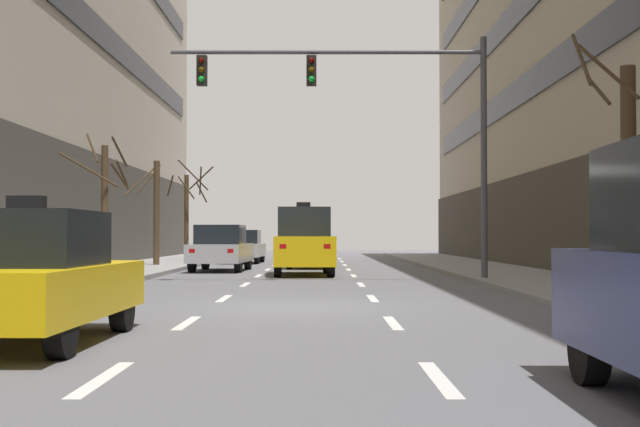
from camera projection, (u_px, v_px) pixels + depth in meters
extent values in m
plane|color=slate|center=(298.00, 306.00, 15.87)|extent=(120.00, 120.00, 0.00)
cube|color=silver|center=(105.00, 378.00, 7.88)|extent=(0.16, 2.00, 0.01)
cube|color=silver|center=(189.00, 323.00, 12.88)|extent=(0.16, 2.00, 0.01)
cube|color=silver|center=(227.00, 298.00, 17.87)|extent=(0.16, 2.00, 0.01)
cube|color=silver|center=(248.00, 284.00, 22.87)|extent=(0.16, 2.00, 0.01)
cube|color=silver|center=(261.00, 276.00, 27.87)|extent=(0.16, 2.00, 0.01)
cube|color=silver|center=(270.00, 269.00, 32.87)|extent=(0.16, 2.00, 0.01)
cube|color=silver|center=(277.00, 265.00, 37.87)|extent=(0.16, 2.00, 0.01)
cube|color=silver|center=(282.00, 261.00, 42.87)|extent=(0.16, 2.00, 0.01)
cube|color=silver|center=(287.00, 259.00, 47.86)|extent=(0.16, 2.00, 0.01)
cube|color=silver|center=(441.00, 378.00, 7.87)|extent=(0.16, 2.00, 0.01)
cube|color=silver|center=(395.00, 323.00, 12.87)|extent=(0.16, 2.00, 0.01)
cube|color=silver|center=(375.00, 298.00, 17.87)|extent=(0.16, 2.00, 0.01)
cube|color=silver|center=(363.00, 284.00, 22.86)|extent=(0.16, 2.00, 0.01)
cube|color=silver|center=(356.00, 276.00, 27.86)|extent=(0.16, 2.00, 0.01)
cube|color=silver|center=(351.00, 269.00, 32.86)|extent=(0.16, 2.00, 0.01)
cube|color=silver|center=(347.00, 265.00, 37.86)|extent=(0.16, 2.00, 0.01)
cube|color=silver|center=(344.00, 261.00, 42.86)|extent=(0.16, 2.00, 0.01)
cube|color=silver|center=(342.00, 259.00, 47.86)|extent=(0.16, 2.00, 0.01)
cylinder|color=black|center=(296.00, 259.00, 35.80)|extent=(0.24, 0.64, 0.63)
cylinder|color=black|center=(333.00, 259.00, 35.73)|extent=(0.24, 0.64, 0.63)
cylinder|color=black|center=(291.00, 261.00, 33.24)|extent=(0.24, 0.64, 0.63)
cylinder|color=black|center=(331.00, 261.00, 33.16)|extent=(0.24, 0.64, 0.63)
cube|color=yellow|center=(313.00, 249.00, 34.49)|extent=(1.93, 4.26, 0.86)
cube|color=black|center=(313.00, 228.00, 34.51)|extent=(1.63, 2.54, 0.86)
cube|color=white|center=(301.00, 245.00, 36.58)|extent=(0.19, 0.08, 0.13)
cube|color=red|center=(294.00, 246.00, 32.48)|extent=(0.19, 0.08, 0.13)
cube|color=white|center=(330.00, 245.00, 36.52)|extent=(0.19, 0.08, 0.13)
cube|color=red|center=(326.00, 246.00, 32.42)|extent=(0.19, 0.08, 0.13)
cube|color=black|center=(313.00, 215.00, 34.53)|extent=(0.43, 0.21, 0.17)
cylinder|color=black|center=(297.00, 255.00, 42.50)|extent=(0.24, 0.67, 0.67)
cylinder|color=black|center=(330.00, 255.00, 42.46)|extent=(0.24, 0.67, 0.67)
cylinder|color=black|center=(294.00, 256.00, 39.76)|extent=(0.24, 0.67, 0.67)
cylinder|color=black|center=(329.00, 256.00, 39.72)|extent=(0.24, 0.67, 0.67)
cube|color=yellow|center=(313.00, 249.00, 41.12)|extent=(1.96, 4.50, 0.65)
cube|color=black|center=(313.00, 235.00, 40.93)|extent=(1.66, 1.96, 0.69)
cube|color=white|center=(301.00, 246.00, 43.32)|extent=(0.20, 0.09, 0.14)
cube|color=red|center=(297.00, 247.00, 38.95)|extent=(0.20, 0.09, 0.14)
cube|color=white|center=(327.00, 246.00, 43.29)|extent=(0.20, 0.09, 0.14)
cube|color=red|center=(326.00, 247.00, 38.92)|extent=(0.20, 0.09, 0.14)
cube|color=black|center=(313.00, 226.00, 40.94)|extent=(0.45, 0.21, 0.18)
cylinder|color=black|center=(208.00, 261.00, 32.96)|extent=(0.25, 0.68, 0.67)
cylinder|color=black|center=(250.00, 261.00, 32.89)|extent=(0.25, 0.68, 0.67)
cylinder|color=black|center=(194.00, 263.00, 30.21)|extent=(0.25, 0.68, 0.67)
cylinder|color=black|center=(241.00, 263.00, 30.14)|extent=(0.25, 0.68, 0.67)
cube|color=#B7BABF|center=(224.00, 253.00, 31.56)|extent=(2.06, 4.57, 0.65)
cube|color=black|center=(223.00, 235.00, 31.37)|extent=(1.71, 2.00, 0.69)
cube|color=white|center=(216.00, 249.00, 33.80)|extent=(0.21, 0.09, 0.14)
cube|color=red|center=(195.00, 251.00, 29.38)|extent=(0.21, 0.09, 0.14)
cube|color=white|center=(249.00, 249.00, 33.74)|extent=(0.21, 0.09, 0.14)
cube|color=red|center=(233.00, 251.00, 29.33)|extent=(0.21, 0.09, 0.14)
cylinder|color=black|center=(281.00, 263.00, 29.67)|extent=(0.26, 0.69, 0.69)
cylinder|color=black|center=(329.00, 263.00, 29.73)|extent=(0.26, 0.69, 0.69)
cylinder|color=black|center=(280.00, 266.00, 26.86)|extent=(0.26, 0.69, 0.69)
cylinder|color=black|center=(333.00, 266.00, 26.93)|extent=(0.26, 0.69, 0.69)
cube|color=yellow|center=(306.00, 250.00, 28.31)|extent=(2.10, 4.65, 0.93)
cube|color=black|center=(306.00, 222.00, 28.33)|extent=(1.77, 2.77, 0.93)
cube|color=white|center=(286.00, 245.00, 30.53)|extent=(0.21, 0.09, 0.15)
cube|color=red|center=(285.00, 246.00, 26.04)|extent=(0.21, 0.09, 0.15)
cube|color=white|center=(323.00, 245.00, 30.58)|extent=(0.21, 0.09, 0.15)
cube|color=red|center=(329.00, 246.00, 26.10)|extent=(0.21, 0.09, 0.15)
cube|color=black|center=(306.00, 205.00, 28.35)|extent=(0.47, 0.23, 0.19)
cylinder|color=black|center=(234.00, 256.00, 41.88)|extent=(0.22, 0.63, 0.62)
cylinder|color=black|center=(265.00, 256.00, 41.83)|extent=(0.22, 0.63, 0.62)
cylinder|color=black|center=(226.00, 257.00, 39.33)|extent=(0.22, 0.63, 0.62)
cylinder|color=black|center=(259.00, 257.00, 39.29)|extent=(0.22, 0.63, 0.62)
cube|color=#B7BABF|center=(246.00, 250.00, 40.59)|extent=(1.84, 4.19, 0.60)
cube|color=black|center=(246.00, 237.00, 40.42)|extent=(1.55, 1.83, 0.64)
cube|color=white|center=(239.00, 247.00, 42.64)|extent=(0.19, 0.08, 0.13)
cube|color=red|center=(227.00, 248.00, 38.58)|extent=(0.19, 0.08, 0.13)
cube|color=white|center=(263.00, 247.00, 42.61)|extent=(0.19, 0.08, 0.13)
cube|color=red|center=(254.00, 248.00, 38.54)|extent=(0.19, 0.08, 0.13)
cylinder|color=black|center=(11.00, 308.00, 11.80)|extent=(0.23, 0.65, 0.64)
cylinder|color=black|center=(125.00, 308.00, 11.77)|extent=(0.23, 0.65, 0.64)
cylinder|color=black|center=(63.00, 329.00, 9.14)|extent=(0.23, 0.65, 0.64)
cube|color=yellow|center=(34.00, 291.00, 10.48)|extent=(1.87, 4.32, 0.62)
cube|color=black|center=(29.00, 238.00, 10.30)|extent=(1.59, 1.88, 0.66)
cube|color=white|center=(42.00, 274.00, 12.60)|extent=(0.20, 0.08, 0.14)
cube|color=white|center=(128.00, 274.00, 12.57)|extent=(0.20, 0.08, 0.14)
cube|color=red|center=(22.00, 294.00, 8.36)|extent=(0.20, 0.08, 0.14)
cube|color=black|center=(29.00, 203.00, 10.31)|extent=(0.43, 0.20, 0.18)
cylinder|color=black|center=(592.00, 349.00, 7.55)|extent=(0.22, 0.64, 0.64)
cube|color=white|center=(583.00, 278.00, 8.34)|extent=(0.19, 0.08, 0.13)
cylinder|color=#4C4C51|center=(486.00, 157.00, 23.95)|extent=(0.18, 0.18, 6.72)
cylinder|color=#4C4C51|center=(329.00, 52.00, 24.04)|extent=(8.74, 0.12, 0.12)
cube|color=black|center=(314.00, 71.00, 24.03)|extent=(0.28, 0.24, 0.84)
sphere|color=#4B0704|center=(314.00, 60.00, 23.89)|extent=(0.17, 0.17, 0.17)
sphere|color=#523505|center=(314.00, 70.00, 23.89)|extent=(0.17, 0.17, 0.17)
sphere|color=green|center=(314.00, 79.00, 23.88)|extent=(0.17, 0.17, 0.17)
cube|color=black|center=(204.00, 71.00, 24.03)|extent=(0.28, 0.24, 0.84)
sphere|color=#4B0704|center=(204.00, 61.00, 23.90)|extent=(0.17, 0.17, 0.17)
sphere|color=#523505|center=(204.00, 70.00, 23.89)|extent=(0.17, 0.17, 0.17)
sphere|color=green|center=(204.00, 79.00, 23.89)|extent=(0.17, 0.17, 0.17)
cylinder|color=#4C3823|center=(189.00, 217.00, 42.02)|extent=(0.22, 0.22, 4.12)
cylinder|color=#42301E|center=(204.00, 192.00, 41.90)|extent=(0.38, 1.54, 0.97)
cylinder|color=#42301E|center=(203.00, 181.00, 42.19)|extent=(0.32, 1.38, 1.32)
cylinder|color=#42301E|center=(189.00, 188.00, 41.67)|extent=(0.84, 0.17, 1.14)
cylinder|color=#42301E|center=(204.00, 178.00, 42.74)|extent=(1.41, 1.31, 1.09)
cylinder|color=#42301E|center=(196.00, 175.00, 41.41)|extent=(1.40, 0.92, 1.45)
cylinder|color=#4C3823|center=(107.00, 210.00, 26.05)|extent=(0.21, 0.21, 3.89)
cylinder|color=#42301E|center=(95.00, 148.00, 25.85)|extent=(0.58, 0.71, 0.95)
cylinder|color=#42301E|center=(91.00, 170.00, 25.15)|extent=(1.90, 0.58, 1.08)
cylinder|color=#42301E|center=(122.00, 152.00, 25.98)|extent=(0.30, 0.99, 0.85)
cylinder|color=#42301E|center=(122.00, 176.00, 25.92)|extent=(0.38, 1.03, 0.76)
cylinder|color=#42301E|center=(124.00, 173.00, 26.03)|extent=(0.16, 1.10, 0.74)
cylinder|color=#4C3823|center=(159.00, 213.00, 34.33)|extent=(0.25, 0.25, 4.14)
cylinder|color=#42301E|center=(151.00, 179.00, 34.74)|extent=(0.84, 0.86, 1.23)
cylinder|color=#42301E|center=(173.00, 186.00, 34.55)|extent=(0.46, 1.09, 0.79)
cylinder|color=#42301E|center=(142.00, 182.00, 34.79)|extent=(0.93, 1.59, 1.25)
cylinder|color=#4C3823|center=(631.00, 183.00, 15.64)|extent=(0.28, 0.28, 4.26)
cylinder|color=#42301E|center=(601.00, 90.00, 15.66)|extent=(0.11, 1.13, 0.72)
cylinder|color=#42301E|center=(584.00, 58.00, 15.79)|extent=(0.25, 1.69, 1.30)
cylinder|color=#42301E|center=(610.00, 71.00, 15.32)|extent=(0.82, 1.07, 1.19)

